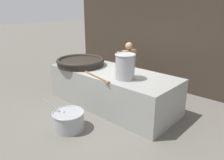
% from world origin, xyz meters
% --- Properties ---
extents(ground_plane, '(60.00, 60.00, 0.00)m').
position_xyz_m(ground_plane, '(0.00, 0.00, 0.00)').
color(ground_plane, '#666059').
extents(back_wall, '(7.45, 0.24, 3.60)m').
position_xyz_m(back_wall, '(0.00, 2.40, 1.80)').
color(back_wall, '#382D23').
rests_on(back_wall, ground_plane).
extents(hearth_platform, '(3.66, 1.49, 1.00)m').
position_xyz_m(hearth_platform, '(0.00, 0.00, 0.50)').
color(hearth_platform, gray).
rests_on(hearth_platform, ground_plane).
extents(giant_wok_near, '(1.41, 1.41, 0.21)m').
position_xyz_m(giant_wok_near, '(-1.10, -0.17, 1.11)').
color(giant_wok_near, black).
rests_on(giant_wok_near, hearth_platform).
extents(stock_pot, '(0.50, 0.50, 0.61)m').
position_xyz_m(stock_pot, '(0.66, -0.25, 1.31)').
color(stock_pot, '#9E9EA3').
rests_on(stock_pot, hearth_platform).
extents(stirring_paddle, '(1.08, 0.29, 0.04)m').
position_xyz_m(stirring_paddle, '(0.12, -0.66, 1.02)').
color(stirring_paddle, brown).
rests_on(stirring_paddle, hearth_platform).
extents(cook, '(0.42, 0.63, 1.64)m').
position_xyz_m(cook, '(-0.24, 1.02, 0.89)').
color(cook, '#9E7551').
rests_on(cook, ground_plane).
extents(prep_bowl_vegetables, '(0.87, 0.73, 0.71)m').
position_xyz_m(prep_bowl_vegetables, '(0.13, -1.61, 0.23)').
color(prep_bowl_vegetables, '#9E9EA3').
rests_on(prep_bowl_vegetables, ground_plane).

